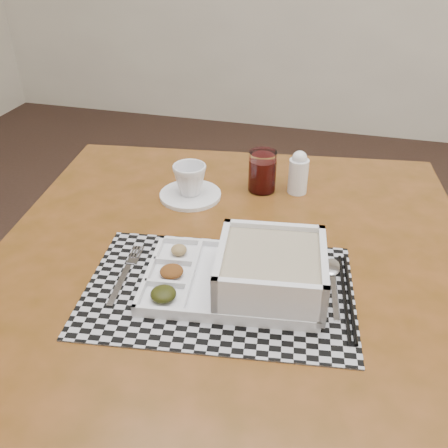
% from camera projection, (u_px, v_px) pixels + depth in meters
% --- Properties ---
extents(floor, '(5.00, 5.00, 0.00)m').
position_uv_depth(floor, '(275.00, 438.00, 1.49)').
color(floor, '#322219').
rests_on(floor, ground).
extents(dining_table, '(1.11, 1.11, 0.74)m').
position_uv_depth(dining_table, '(234.00, 281.00, 1.07)').
color(dining_table, '#4F330E').
rests_on(dining_table, ground).
extents(placemat, '(0.53, 0.38, 0.00)m').
position_uv_depth(placemat, '(219.00, 290.00, 0.92)').
color(placemat, '#A6A6AE').
rests_on(placemat, dining_table).
extents(serving_tray, '(0.35, 0.26, 0.09)m').
position_uv_depth(serving_tray, '(260.00, 274.00, 0.90)').
color(serving_tray, white).
rests_on(serving_tray, placemat).
extents(fork, '(0.04, 0.19, 0.00)m').
position_uv_depth(fork, '(127.00, 273.00, 0.96)').
color(fork, silver).
rests_on(fork, placemat).
extents(spoon, '(0.04, 0.18, 0.01)m').
position_uv_depth(spoon, '(332.00, 271.00, 0.96)').
color(spoon, silver).
rests_on(spoon, placemat).
extents(chopsticks, '(0.05, 0.24, 0.01)m').
position_uv_depth(chopsticks, '(347.00, 296.00, 0.90)').
color(chopsticks, black).
rests_on(chopsticks, placemat).
extents(saucer, '(0.15, 0.15, 0.01)m').
position_uv_depth(saucer, '(190.00, 195.00, 1.22)').
color(saucer, white).
rests_on(saucer, dining_table).
extents(cup, '(0.10, 0.10, 0.07)m').
position_uv_depth(cup, '(190.00, 180.00, 1.19)').
color(cup, white).
rests_on(cup, saucer).
extents(juice_glass, '(0.07, 0.07, 0.10)m').
position_uv_depth(juice_glass, '(262.00, 173.00, 1.23)').
color(juice_glass, white).
rests_on(juice_glass, dining_table).
extents(creamer_bottle, '(0.05, 0.05, 0.11)m').
position_uv_depth(creamer_bottle, '(298.00, 173.00, 1.21)').
color(creamer_bottle, white).
rests_on(creamer_bottle, dining_table).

